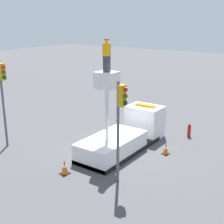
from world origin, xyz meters
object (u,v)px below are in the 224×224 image
Objects in this scene: traffic_light_across at (3,87)px; traffic_cone_curbside at (166,149)px; worker at (107,55)px; bucket_truck at (125,135)px; traffic_light_pole at (121,113)px; traffic_cone_rear at (65,167)px; fire_hydrant at (189,130)px.

traffic_cone_curbside is (4.70, -8.67, -3.48)m from traffic_light_across.
bucket_truck is at bearing 0.00° from worker.
traffic_light_pole reaches higher than traffic_cone_curbside.
bucket_truck is at bearing 104.44° from traffic_cone_curbside.
bucket_truck is at bearing -8.31° from traffic_cone_rear.
fire_hydrant is 3.52m from traffic_cone_curbside.
bucket_truck reaches higher than traffic_cone_curbside.
traffic_light_pole is 8.35m from traffic_light_across.
bucket_truck is 5.41m from worker.
traffic_cone_curbside is (2.52, -2.50, -5.59)m from worker.
worker is 0.34× the size of traffic_light_pole.
traffic_cone_curbside is at bearing -4.30° from traffic_light_pole.
traffic_light_pole is at bearing -130.86° from worker.
traffic_light_pole is at bearing 175.70° from traffic_cone_curbside.
worker reaches higher than traffic_light_pole.
worker reaches higher than fire_hydrant.
fire_hydrant reaches higher than traffic_cone_rear.
worker is at bearing 180.00° from bucket_truck.
worker is 6.27m from traffic_cone_rear.
traffic_light_across is 6.80× the size of traffic_cone_rear.
traffic_light_across is at bearing 83.45° from traffic_cone_rear.
traffic_light_pole reaches higher than fire_hydrant.
bucket_truck reaches higher than traffic_cone_rear.
fire_hydrant is (6.03, -2.54, -5.48)m from worker.
worker is at bearing 135.12° from traffic_cone_curbside.
fire_hydrant is 1.26× the size of traffic_cone_curbside.
traffic_cone_rear is (-8.85, 3.22, -0.08)m from fire_hydrant.
traffic_light_pole reaches higher than traffic_cone_rear.
fire_hydrant is at bearing -46.64° from traffic_light_across.
traffic_cone_rear is 6.22m from traffic_cone_curbside.
fire_hydrant is 9.42m from traffic_cone_rear.
traffic_light_across is (-0.31, 8.34, 0.23)m from traffic_light_pole.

